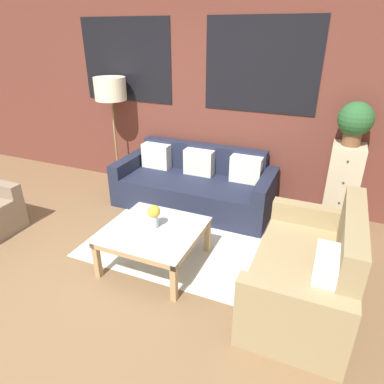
{
  "coord_description": "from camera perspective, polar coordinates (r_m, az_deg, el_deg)",
  "views": [
    {
      "loc": [
        1.91,
        -1.92,
        2.2
      ],
      "look_at": [
        0.54,
        1.25,
        0.55
      ],
      "focal_mm": 32.0,
      "sensor_mm": 36.0,
      "label": 1
    }
  ],
  "objects": [
    {
      "name": "rug",
      "position": [
        4.09,
        -1.91,
        -6.92
      ],
      "size": [
        1.87,
        1.77,
        0.0
      ],
      "color": "silver",
      "rests_on": "ground_plane"
    },
    {
      "name": "ground_plane",
      "position": [
        3.49,
        -17.14,
        -14.91
      ],
      "size": [
        16.0,
        16.0,
        0.0
      ],
      "primitive_type": "plane",
      "color": "brown"
    },
    {
      "name": "drawer_cabinet",
      "position": [
        4.43,
        23.69,
        0.86
      ],
      "size": [
        0.36,
        0.39,
        1.02
      ],
      "color": "#C6B793",
      "rests_on": "ground_plane"
    },
    {
      "name": "coffee_table",
      "position": [
        3.46,
        -6.25,
        -6.98
      ],
      "size": [
        0.9,
        0.9,
        0.41
      ],
      "color": "silver",
      "rests_on": "ground_plane"
    },
    {
      "name": "settee_vintage",
      "position": [
        3.17,
        18.79,
        -12.64
      ],
      "size": [
        0.8,
        1.45,
        0.92
      ],
      "color": "#99845B",
      "rests_on": "ground_plane"
    },
    {
      "name": "floor_lamp",
      "position": [
        5.08,
        -13.42,
        15.86
      ],
      "size": [
        0.44,
        0.44,
        1.61
      ],
      "color": "olive",
      "rests_on": "ground_plane"
    },
    {
      "name": "flower_vase",
      "position": [
        3.39,
        -6.37,
        -3.74
      ],
      "size": [
        0.13,
        0.13,
        0.24
      ],
      "color": "#ADBCC6",
      "rests_on": "coffee_table"
    },
    {
      "name": "couch_dark",
      "position": [
        4.62,
        0.45,
        1.05
      ],
      "size": [
        2.08,
        0.88,
        0.78
      ],
      "color": "#1E2338",
      "rests_on": "ground_plane"
    },
    {
      "name": "wall_back_brick",
      "position": [
        4.82,
        -0.37,
        16.11
      ],
      "size": [
        8.4,
        0.09,
        2.8
      ],
      "color": "brown",
      "rests_on": "ground_plane"
    },
    {
      "name": "potted_plant",
      "position": [
        4.2,
        25.57,
        10.64
      ],
      "size": [
        0.38,
        0.38,
        0.48
      ],
      "color": "brown",
      "rests_on": "drawer_cabinet"
    }
  ]
}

